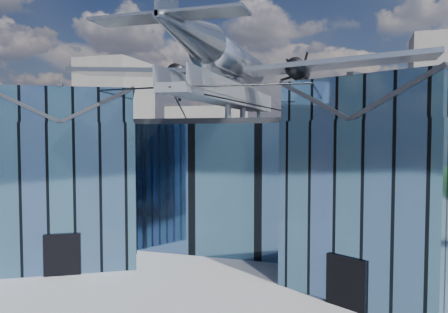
% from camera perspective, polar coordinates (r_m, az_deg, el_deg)
% --- Properties ---
extents(ground_plane, '(120.00, 120.00, 0.00)m').
position_cam_1_polar(ground_plane, '(29.76, -1.18, -14.18)').
color(ground_plane, gray).
extents(museum, '(32.88, 24.50, 17.60)m').
position_cam_1_polar(museum, '(34.15, 1.91, -2.46)').
color(museum, '#466C90').
rests_on(museum, ground).
extents(bg_towers, '(77.00, 24.50, 26.00)m').
position_cam_1_polar(bg_towers, '(77.83, 11.77, 3.83)').
color(bg_towers, slate).
rests_on(bg_towers, ground).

